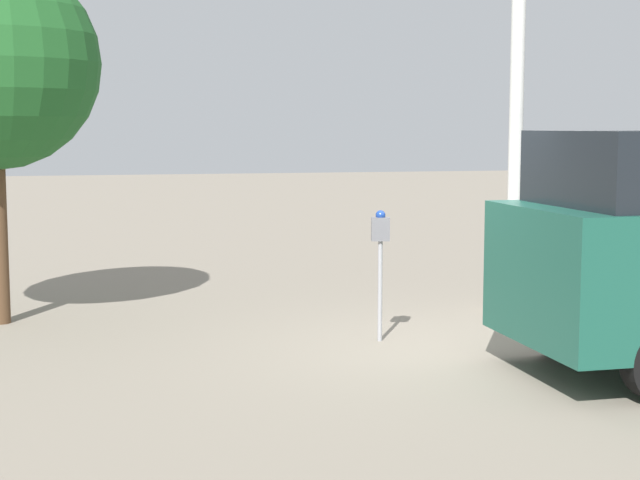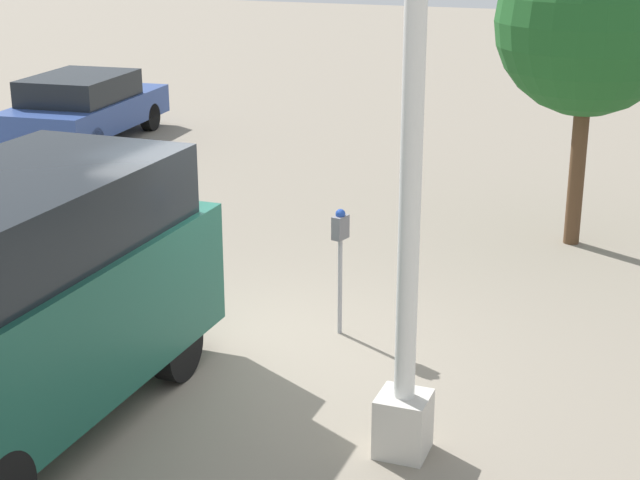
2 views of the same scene
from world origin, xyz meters
The scene contains 3 objects.
ground_plane centered at (0.00, 0.00, 0.00)m, with size 80.00×80.00×0.00m, color gray.
parking_meter_near centered at (-0.77, 0.60, 1.07)m, with size 0.22×0.15×1.46m.
lamp_post centered at (1.45, 1.97, 2.47)m, with size 0.44×0.44×6.76m.
Camera 1 is at (-3.94, -9.60, 2.36)m, focal length 55.00 mm.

